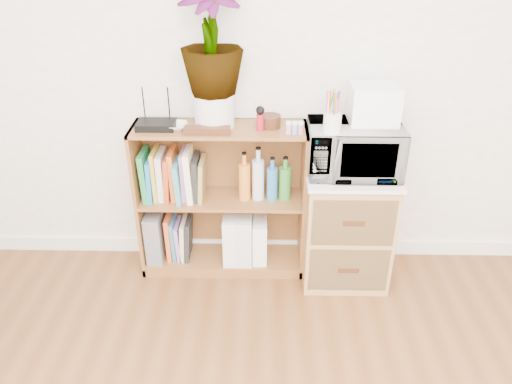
{
  "coord_description": "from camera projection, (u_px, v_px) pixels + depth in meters",
  "views": [
    {
      "loc": [
        -0.09,
        -0.52,
        1.97
      ],
      "look_at": [
        -0.14,
        1.95,
        0.62
      ],
      "focal_mm": 35.0,
      "sensor_mm": 36.0,
      "label": 1
    }
  ],
  "objects": [
    {
      "name": "router",
      "position": [
        156.0,
        125.0,
        2.77
      ],
      "size": [
        0.21,
        0.14,
        0.04
      ],
      "primitive_type": "cube",
      "color": "black",
      "rests_on": "bookshelf"
    },
    {
      "name": "skirting_board",
      "position": [
        278.0,
        246.0,
        3.34
      ],
      "size": [
        4.0,
        0.02,
        0.1
      ],
      "primitive_type": "cube",
      "color": "white",
      "rests_on": "ground"
    },
    {
      "name": "cookbooks",
      "position": [
        173.0,
        176.0,
        2.95
      ],
      "size": [
        0.37,
        0.2,
        0.31
      ],
      "color": "#228245",
      "rests_on": "bookshelf"
    },
    {
      "name": "liquor_bottles",
      "position": [
        278.0,
        177.0,
        2.94
      ],
      "size": [
        0.47,
        0.07,
        0.32
      ],
      "color": "orange",
      "rests_on": "bookshelf"
    },
    {
      "name": "paint_jars",
      "position": [
        295.0,
        129.0,
        2.7
      ],
      "size": [
        0.11,
        0.04,
        0.06
      ],
      "primitive_type": "cube",
      "color": "pink",
      "rests_on": "bookshelf"
    },
    {
      "name": "lower_books",
      "position": [
        179.0,
        237.0,
        3.16
      ],
      "size": [
        0.16,
        0.19,
        0.3
      ],
      "color": "#DA5B26",
      "rests_on": "bookshelf"
    },
    {
      "name": "white_bowl",
      "position": [
        176.0,
        126.0,
        2.77
      ],
      "size": [
        0.13,
        0.13,
        0.03
      ],
      "primitive_type": "imported",
      "color": "white",
      "rests_on": "bookshelf"
    },
    {
      "name": "potted_plant",
      "position": [
        211.0,
        37.0,
        2.58
      ],
      "size": [
        0.34,
        0.34,
        0.6
      ],
      "primitive_type": "imported",
      "color": "#457E32",
      "rests_on": "plant_pot"
    },
    {
      "name": "small_appliance",
      "position": [
        374.0,
        104.0,
        2.68
      ],
      "size": [
        0.26,
        0.21,
        0.2
      ],
      "primitive_type": "cube",
      "color": "white",
      "rests_on": "microwave"
    },
    {
      "name": "pen_cup",
      "position": [
        332.0,
        123.0,
        2.57
      ],
      "size": [
        0.09,
        0.09,
        0.1
      ],
      "primitive_type": "cylinder",
      "color": "white",
      "rests_on": "microwave"
    },
    {
      "name": "magazine_holder_left",
      "position": [
        232.0,
        236.0,
        3.13
      ],
      "size": [
        0.1,
        0.25,
        0.31
      ],
      "primitive_type": "cube",
      "color": "silver",
      "rests_on": "bookshelf"
    },
    {
      "name": "bookshelf",
      "position": [
        222.0,
        201.0,
        3.02
      ],
      "size": [
        1.0,
        0.3,
        0.95
      ],
      "primitive_type": "cube",
      "color": "brown",
      "rests_on": "ground"
    },
    {
      "name": "file_box",
      "position": [
        156.0,
        233.0,
        3.15
      ],
      "size": [
        0.1,
        0.26,
        0.32
      ],
      "primitive_type": "cube",
      "color": "slate",
      "rests_on": "bookshelf"
    },
    {
      "name": "wicker_unit",
      "position": [
        346.0,
        226.0,
        3.0
      ],
      "size": [
        0.5,
        0.45,
        0.7
      ],
      "primitive_type": "cube",
      "color": "#9E7542",
      "rests_on": "ground"
    },
    {
      "name": "kokeshi_doll",
      "position": [
        260.0,
        122.0,
        2.73
      ],
      "size": [
        0.04,
        0.04,
        0.09
      ],
      "primitive_type": "cylinder",
      "color": "#A31422",
      "rests_on": "bookshelf"
    },
    {
      "name": "microwave",
      "position": [
        354.0,
        149.0,
        2.75
      ],
      "size": [
        0.51,
        0.34,
        0.28
      ],
      "primitive_type": "imported",
      "rotation": [
        0.0,
        0.0,
        -0.0
      ],
      "color": "silver",
      "rests_on": "wicker_unit"
    },
    {
      "name": "magazine_holder_mid",
      "position": [
        244.0,
        236.0,
        3.13
      ],
      "size": [
        0.1,
        0.25,
        0.32
      ],
      "primitive_type": "cube",
      "color": "silver",
      "rests_on": "bookshelf"
    },
    {
      "name": "wooden_bowl",
      "position": [
        270.0,
        121.0,
        2.78
      ],
      "size": [
        0.12,
        0.12,
        0.07
      ],
      "primitive_type": "cylinder",
      "color": "#34180E",
      "rests_on": "bookshelf"
    },
    {
      "name": "plant_pot",
      "position": [
        214.0,
        110.0,
        2.77
      ],
      "size": [
        0.22,
        0.22,
        0.19
      ],
      "primitive_type": "cylinder",
      "color": "silver",
      "rests_on": "bookshelf"
    },
    {
      "name": "trinket_box",
      "position": [
        207.0,
        130.0,
        2.7
      ],
      "size": [
        0.25,
        0.06,
        0.04
      ],
      "primitive_type": "cube",
      "color": "#371B0F",
      "rests_on": "bookshelf"
    },
    {
      "name": "magazine_holder_right",
      "position": [
        260.0,
        239.0,
        3.14
      ],
      "size": [
        0.09,
        0.22,
        0.28
      ],
      "primitive_type": "cube",
      "color": "white",
      "rests_on": "bookshelf"
    }
  ]
}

